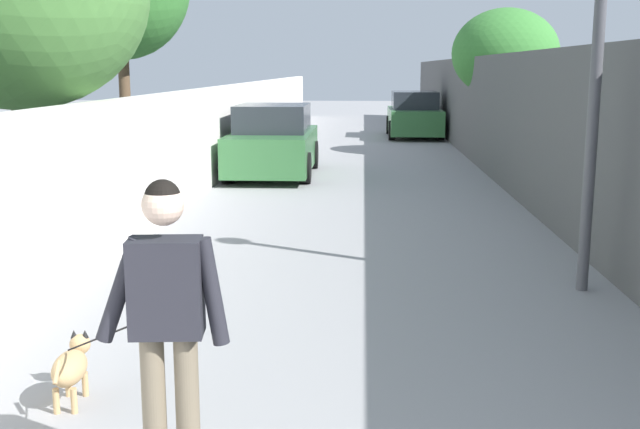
% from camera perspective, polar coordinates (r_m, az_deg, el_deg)
% --- Properties ---
extents(ground_plane, '(80.00, 80.00, 0.00)m').
position_cam_1_polar(ground_plane, '(15.55, 2.79, 2.34)').
color(ground_plane, gray).
extents(wall_left, '(48.00, 0.30, 1.92)m').
position_cam_1_polar(wall_left, '(13.79, -9.83, 5.13)').
color(wall_left, silver).
rests_on(wall_left, ground).
extents(fence_right, '(48.00, 0.30, 2.60)m').
position_cam_1_polar(fence_right, '(13.72, 15.46, 6.28)').
color(fence_right, '#4C4C4C').
rests_on(fence_right, ground).
extents(tree_right_mid, '(2.75, 2.75, 3.84)m').
position_cam_1_polar(tree_right_mid, '(20.70, 13.69, 11.64)').
color(tree_right_mid, brown).
rests_on(tree_right_mid, ground).
extents(lamp_post, '(0.36, 0.36, 4.11)m').
position_cam_1_polar(lamp_post, '(8.27, 20.24, 13.86)').
color(lamp_post, '#4C4C51').
rests_on(lamp_post, ground).
extents(person_skateboarder, '(0.25, 0.71, 1.67)m').
position_cam_1_polar(person_skateboarder, '(4.12, -11.39, -6.93)').
color(person_skateboarder, '#726651').
rests_on(person_skateboarder, skateboard).
extents(dog, '(1.43, 1.13, 1.06)m').
position_cam_1_polar(dog, '(5.67, -18.13, -10.71)').
color(dog, tan).
rests_on(dog, ground).
extents(car_near, '(3.93, 1.80, 1.54)m').
position_cam_1_polar(car_near, '(16.70, -3.52, 5.39)').
color(car_near, '#336B38').
rests_on(car_near, ground).
extents(car_far, '(3.92, 1.80, 1.54)m').
position_cam_1_polar(car_far, '(26.27, 7.07, 7.34)').
color(car_far, '#336B38').
rests_on(car_far, ground).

